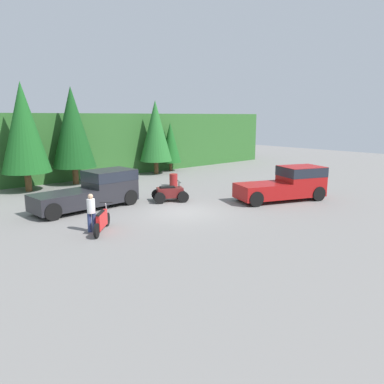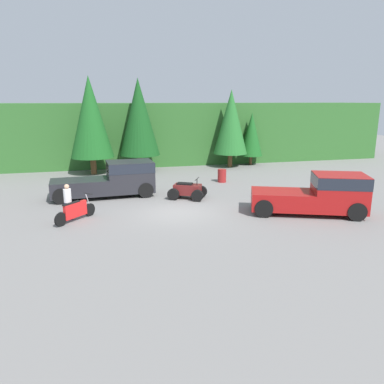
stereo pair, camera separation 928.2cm
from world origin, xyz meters
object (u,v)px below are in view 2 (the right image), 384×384
Objects in this scene: quad_atv at (187,190)px; steel_barrel at (222,176)px; pickup_truck_second at (114,178)px; rider_person at (68,200)px; pickup_truck_red at (320,193)px; dirt_bike at (76,211)px.

steel_barrel is at bearing 76.22° from quad_atv.
steel_barrel is (7.23, 2.17, -0.61)m from pickup_truck_second.
pickup_truck_second reaches higher than steel_barrel.
pickup_truck_second reaches higher than quad_atv.
pickup_truck_second reaches higher than rider_person.
pickup_truck_red reaches higher than dirt_bike.
rider_person is (-11.84, 2.03, -0.13)m from pickup_truck_red.
rider_person is at bearing -168.41° from pickup_truck_red.
rider_person is 1.92× the size of steel_barrel.
pickup_truck_second is 3.23× the size of dirt_bike.
rider_person is at bearing -123.84° from pickup_truck_second.
pickup_truck_second is at bearing -5.70° from rider_person.
dirt_bike is (-11.51, 1.72, -0.57)m from pickup_truck_red.
steel_barrel is (-2.31, 8.16, -0.60)m from pickup_truck_red.
dirt_bike is 11.23m from steel_barrel.
dirt_bike is at bearing -127.75° from quad_atv.
rider_person is (-6.25, -2.41, 0.45)m from quad_atv.
quad_atv is 2.70× the size of steel_barrel.
quad_atv is at bearing -25.11° from pickup_truck_second.
quad_atv is (5.92, 2.72, -0.00)m from dirt_bike.
dirt_bike is 6.52m from quad_atv.
dirt_bike is 0.63m from rider_person.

